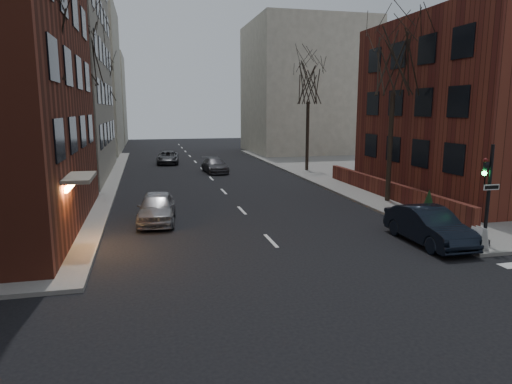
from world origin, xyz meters
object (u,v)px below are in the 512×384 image
(tree_left_b, at_px, (80,54))
(car_lane_far, at_px, (168,157))
(tree_right_b, at_px, (308,84))
(sandwich_board, at_px, (478,238))
(tree_left_a, at_px, (39,31))
(streetlamp_near, at_px, (88,131))
(streetlamp_far, at_px, (112,122))
(parked_sedan, at_px, (429,226))
(car_lane_silver, at_px, (157,207))
(traffic_signal, at_px, (487,202))
(car_lane_gray, at_px, (215,165))
(tree_right_a, at_px, (394,63))
(evergreen_shrub, at_px, (428,209))
(tree_left_c, at_px, (101,81))

(tree_left_b, bearing_deg, car_lane_far, 68.26)
(tree_right_b, xyz_separation_m, sandwich_board, (-1.50, -23.50, -6.99))
(tree_left_a, bearing_deg, sandwich_board, -18.86)
(streetlamp_near, bearing_deg, streetlamp_far, 90.00)
(parked_sedan, xyz_separation_m, car_lane_silver, (-10.79, 6.31, -0.01))
(car_lane_silver, bearing_deg, traffic_signal, -25.61)
(traffic_signal, distance_m, streetlamp_near, 20.86)
(traffic_signal, distance_m, car_lane_gray, 25.43)
(tree_left_b, xyz_separation_m, parked_sedan, (15.00, -15.90, -8.16))
(tree_left_a, distance_m, tree_right_a, 18.05)
(tree_left_b, height_order, car_lane_gray, tree_left_b)
(traffic_signal, height_order, car_lane_silver, traffic_signal)
(car_lane_far, relative_size, evergreen_shrub, 2.53)
(streetlamp_near, relative_size, car_lane_far, 1.37)
(tree_left_a, bearing_deg, traffic_signal, -16.65)
(tree_right_a, relative_size, streetlamp_near, 1.55)
(tree_left_b, height_order, streetlamp_near, tree_left_b)
(tree_right_a, xyz_separation_m, car_lane_gray, (-8.00, 15.37, -7.40))
(streetlamp_near, distance_m, streetlamp_far, 20.00)
(traffic_signal, relative_size, tree_right_b, 0.44)
(tree_left_c, distance_m, sandwich_board, 36.15)
(traffic_signal, distance_m, tree_right_b, 23.71)
(traffic_signal, xyz_separation_m, tree_left_a, (-16.74, 5.01, 6.56))
(sandwich_board, xyz_separation_m, evergreen_shrub, (0.00, 3.30, 0.45))
(tree_left_b, bearing_deg, evergreen_shrub, -41.42)
(tree_left_b, xyz_separation_m, tree_right_b, (17.60, 6.00, -1.33))
(tree_left_a, distance_m, sandwich_board, 18.75)
(tree_left_a, distance_m, evergreen_shrub, 17.86)
(car_lane_gray, relative_size, evergreen_shrub, 2.41)
(parked_sedan, bearing_deg, tree_left_b, 133.55)
(tree_right_a, bearing_deg, car_lane_gray, 117.50)
(streetlamp_far, bearing_deg, traffic_signal, -63.94)
(traffic_signal, height_order, tree_left_b, tree_left_b)
(tree_left_c, bearing_deg, streetlamp_near, -88.09)
(traffic_signal, distance_m, evergreen_shrub, 3.00)
(traffic_signal, height_order, streetlamp_near, streetlamp_near)
(tree_left_a, height_order, tree_left_b, tree_left_b)
(tree_right_a, bearing_deg, sandwich_board, -98.97)
(tree_right_b, xyz_separation_m, streetlamp_far, (-17.00, 10.00, -3.35))
(tree_left_b, xyz_separation_m, sandwich_board, (16.10, -17.50, -8.31))
(sandwich_board, bearing_deg, car_lane_far, 103.57)
(car_lane_silver, relative_size, car_lane_far, 0.95)
(tree_right_b, relative_size, streetlamp_far, 1.46)
(streetlamp_far, relative_size, car_lane_silver, 1.44)
(tree_left_b, height_order, tree_left_c, tree_left_b)
(tree_left_a, relative_size, car_lane_far, 2.24)
(tree_left_b, distance_m, evergreen_shrub, 22.86)
(tree_left_a, relative_size, streetlamp_far, 1.63)
(streetlamp_near, bearing_deg, traffic_signal, -38.87)
(parked_sedan, bearing_deg, evergreen_shrub, 57.26)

